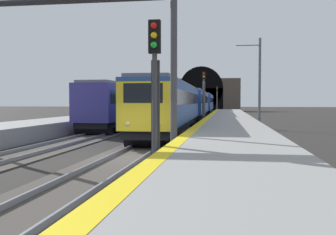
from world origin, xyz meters
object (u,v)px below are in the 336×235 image
at_px(train_adjacent_platform, 166,103).
at_px(railway_signal_near, 155,82).
at_px(railway_signal_far, 217,97).
at_px(catenary_mast_near, 259,83).
at_px(railway_signal_mid, 204,94).
at_px(train_main_approaching, 195,103).
at_px(overhead_signal_gantry, 72,25).

relative_size(train_adjacent_platform, railway_signal_near, 12.73).
height_order(railway_signal_far, catenary_mast_near, catenary_mast_near).
height_order(railway_signal_mid, catenary_mast_near, catenary_mast_near).
relative_size(railway_signal_near, railway_signal_far, 0.84).
bearing_deg(train_main_approaching, railway_signal_near, 2.02).
height_order(train_main_approaching, overhead_signal_gantry, overhead_signal_gantry).
distance_m(railway_signal_mid, railway_signal_far, 50.29).
relative_size(overhead_signal_gantry, catenary_mast_near, 1.17).
bearing_deg(train_adjacent_platform, catenary_mast_near, -151.77).
xyz_separation_m(overhead_signal_gantry, catenary_mast_near, (17.77, -9.21, -1.67)).
bearing_deg(train_main_approaching, railway_signal_far, 176.65).
bearing_deg(catenary_mast_near, overhead_signal_gantry, 152.60).
bearing_deg(train_adjacent_platform, railway_signal_near, -169.94).
height_order(railway_signal_near, overhead_signal_gantry, overhead_signal_gantry).
xyz_separation_m(railway_signal_near, overhead_signal_gantry, (3.62, 4.27, 2.62)).
distance_m(train_main_approaching, train_adjacent_platform, 9.21).
relative_size(train_adjacent_platform, catenary_mast_near, 8.18).
distance_m(train_main_approaching, catenary_mast_near, 16.90).
distance_m(train_main_approaching, railway_signal_mid, 10.95).
bearing_deg(train_adjacent_platform, train_main_approaching, -145.91).
distance_m(railway_signal_mid, overhead_signal_gantry, 22.96).
xyz_separation_m(railway_signal_far, catenary_mast_near, (-54.93, -4.94, 0.45)).
height_order(train_main_approaching, railway_signal_far, railway_signal_far).
bearing_deg(railway_signal_near, overhead_signal_gantry, -130.29).
bearing_deg(railway_signal_mid, railway_signal_near, 0.00).
bearing_deg(overhead_signal_gantry, railway_signal_far, -3.36).
distance_m(train_adjacent_platform, railway_signal_far, 32.52).
xyz_separation_m(train_main_approaching, railway_signal_mid, (-10.76, -1.79, 0.94)).
bearing_deg(railway_signal_far, overhead_signal_gantry, -3.36).
relative_size(train_main_approaching, overhead_signal_gantry, 6.90).
height_order(railway_signal_near, catenary_mast_near, catenary_mast_near).
bearing_deg(railway_signal_near, railway_signal_far, -180.00).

